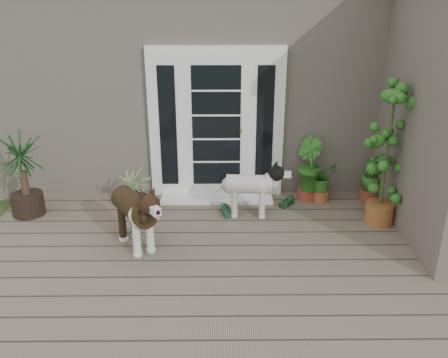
{
  "coord_description": "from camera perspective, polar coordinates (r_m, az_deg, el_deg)",
  "views": [
    {
      "loc": [
        -0.15,
        -3.92,
        3.01
      ],
      "look_at": [
        -0.1,
        1.75,
        0.7
      ],
      "focal_mm": 38.26,
      "sensor_mm": 36.0,
      "label": 1
    }
  ],
  "objects": [
    {
      "name": "herb_b",
      "position": [
        6.93,
        9.97,
        0.24
      ],
      "size": [
        0.59,
        0.59,
        0.68
      ],
      "primitive_type": "imported",
      "rotation": [
        0.0,
        0.0,
        1.94
      ],
      "color": "#245618",
      "rests_on": "deck"
    },
    {
      "name": "white_dog",
      "position": [
        6.33,
        2.99,
        -1.66
      ],
      "size": [
        0.83,
        0.41,
        0.67
      ],
      "primitive_type": null,
      "rotation": [
        0.0,
        0.0,
        -1.65
      ],
      "color": "white",
      "rests_on": "deck"
    },
    {
      "name": "spider_plant",
      "position": [
        6.56,
        -10.59,
        -1.15
      ],
      "size": [
        0.71,
        0.71,
        0.67
      ],
      "primitive_type": null,
      "rotation": [
        0.0,
        0.0,
        -0.14
      ],
      "color": "#96A565",
      "rests_on": "deck"
    },
    {
      "name": "deck",
      "position": [
        5.23,
        1.26,
        -12.14
      ],
      "size": [
        6.2,
        4.6,
        0.12
      ],
      "primitive_type": "cube",
      "color": "#6B5B4C",
      "rests_on": "ground"
    },
    {
      "name": "yucca",
      "position": [
        6.82,
        -22.9,
        0.57
      ],
      "size": [
        1.03,
        1.03,
        1.17
      ],
      "primitive_type": null,
      "rotation": [
        0.0,
        0.0,
        -0.33
      ],
      "color": "black",
      "rests_on": "deck"
    },
    {
      "name": "herb_a",
      "position": [
        6.95,
        11.56,
        -0.54
      ],
      "size": [
        0.56,
        0.56,
        0.52
      ],
      "primitive_type": "imported",
      "rotation": [
        0.0,
        0.0,
        0.48
      ],
      "color": "#195819",
      "rests_on": "deck"
    },
    {
      "name": "door_step",
      "position": [
        6.94,
        -0.87,
        -2.23
      ],
      "size": [
        1.6,
        0.4,
        0.05
      ],
      "primitive_type": "cube",
      "color": "white",
      "rests_on": "deck"
    },
    {
      "name": "clog_right",
      "position": [
        6.8,
        7.5,
        -2.75
      ],
      "size": [
        0.31,
        0.34,
        0.1
      ],
      "primitive_type": null,
      "rotation": [
        0.0,
        0.0,
        -0.63
      ],
      "color": "#153618",
      "rests_on": "deck"
    },
    {
      "name": "house_main",
      "position": [
        8.7,
        0.5,
        12.48
      ],
      "size": [
        7.4,
        4.0,
        3.1
      ],
      "primitive_type": "cube",
      "color": "#665E54",
      "rests_on": "ground"
    },
    {
      "name": "sapling",
      "position": [
        6.24,
        18.94,
        3.06
      ],
      "size": [
        0.65,
        0.65,
        1.95
      ],
      "primitive_type": null,
      "rotation": [
        0.0,
        0.0,
        -0.14
      ],
      "color": "#1A5618",
      "rests_on": "deck"
    },
    {
      "name": "brindle_dog",
      "position": [
        5.64,
        -10.59,
        -4.57
      ],
      "size": [
        0.85,
        1.0,
        0.78
      ],
      "primitive_type": null,
      "rotation": [
        0.0,
        0.0,
        3.73
      ],
      "color": "#382614",
      "rests_on": "deck"
    },
    {
      "name": "door_unit",
      "position": [
        6.77,
        -0.92,
        6.6
      ],
      "size": [
        1.9,
        0.14,
        2.15
      ],
      "primitive_type": "cube",
      "color": "white",
      "rests_on": "deck"
    },
    {
      "name": "herb_c",
      "position": [
        7.15,
        17.15,
        -0.36
      ],
      "size": [
        0.43,
        0.43,
        0.55
      ],
      "primitive_type": "imported",
      "rotation": [
        0.0,
        0.0,
        4.45
      ],
      "color": "#2A5E1B",
      "rests_on": "deck"
    },
    {
      "name": "clog_left",
      "position": [
        6.48,
        0.3,
        -3.85
      ],
      "size": [
        0.21,
        0.34,
        0.09
      ],
      "primitive_type": null,
      "rotation": [
        0.0,
        0.0,
        0.21
      ],
      "color": "#173A22",
      "rests_on": "deck"
    }
  ]
}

